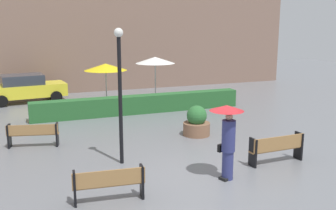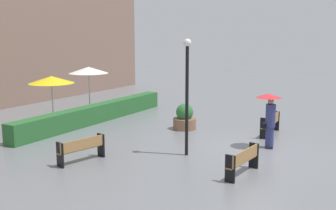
# 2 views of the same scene
# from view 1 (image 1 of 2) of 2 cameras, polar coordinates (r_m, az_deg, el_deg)

# --- Properties ---
(ground_plane) EXTENTS (60.00, 60.00, 0.00)m
(ground_plane) POSITION_cam_1_polar(r_m,az_deg,el_deg) (11.38, 5.37, -10.42)
(ground_plane) COLOR slate
(bench_far_left) EXTENTS (1.81, 0.77, 0.85)m
(bench_far_left) POSITION_cam_1_polar(r_m,az_deg,el_deg) (14.52, -19.50, -4.00)
(bench_far_left) COLOR #9E7242
(bench_far_left) RESTS_ON ground
(bench_near_right) EXTENTS (1.90, 0.42, 0.90)m
(bench_near_right) POSITION_cam_1_polar(r_m,az_deg,el_deg) (12.60, 15.99, -6.05)
(bench_near_right) COLOR #9E7242
(bench_near_right) RESTS_ON ground
(bench_near_left) EXTENTS (1.80, 0.50, 0.85)m
(bench_near_left) POSITION_cam_1_polar(r_m,az_deg,el_deg) (9.70, -8.78, -11.34)
(bench_near_left) COLOR #9E7242
(bench_near_left) RESTS_ON ground
(pedestrian_with_umbrella) EXTENTS (0.96, 0.96, 2.14)m
(pedestrian_with_umbrella) POSITION_cam_1_polar(r_m,az_deg,el_deg) (10.80, 8.87, -4.05)
(pedestrian_with_umbrella) COLOR navy
(pedestrian_with_umbrella) RESTS_ON ground
(planter_pot) EXTENTS (1.07, 1.07, 1.20)m
(planter_pot) POSITION_cam_1_polar(r_m,az_deg,el_deg) (15.18, 4.29, -2.64)
(planter_pot) COLOR brown
(planter_pot) RESTS_ON ground
(lamp_post) EXTENTS (0.28, 0.28, 4.22)m
(lamp_post) POSITION_cam_1_polar(r_m,az_deg,el_deg) (11.74, -7.20, 3.24)
(lamp_post) COLOR black
(lamp_post) RESTS_ON ground
(patio_umbrella_yellow) EXTENTS (2.19, 2.19, 2.36)m
(patio_umbrella_yellow) POSITION_cam_1_polar(r_m,az_deg,el_deg) (19.95, -9.30, 5.60)
(patio_umbrella_yellow) COLOR silver
(patio_umbrella_yellow) RESTS_ON ground
(patio_umbrella_white) EXTENTS (2.12, 2.12, 2.62)m
(patio_umbrella_white) POSITION_cam_1_polar(r_m,az_deg,el_deg) (20.66, -1.93, 6.69)
(patio_umbrella_white) COLOR silver
(patio_umbrella_white) RESTS_ON ground
(hedge_strip) EXTENTS (10.49, 0.70, 0.88)m
(hedge_strip) POSITION_cam_1_polar(r_m,az_deg,el_deg) (19.00, -4.13, 0.12)
(hedge_strip) COLOR #28602D
(hedge_strip) RESTS_ON ground
(building_facade) EXTENTS (28.00, 1.20, 10.49)m
(building_facade) POSITION_cam_1_polar(r_m,az_deg,el_deg) (25.85, -10.87, 13.77)
(building_facade) COLOR #846656
(building_facade) RESTS_ON ground
(parked_car) EXTENTS (4.37, 2.36, 1.57)m
(parked_car) POSITION_cam_1_polar(r_m,az_deg,el_deg) (23.03, -20.45, 2.42)
(parked_car) COLOR yellow
(parked_car) RESTS_ON ground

